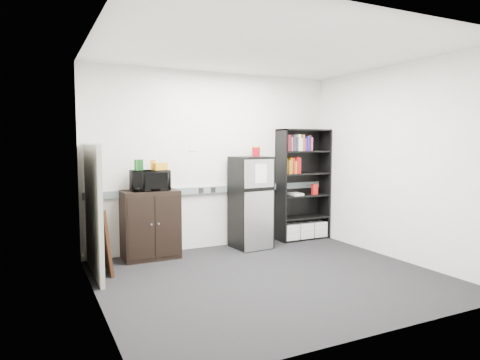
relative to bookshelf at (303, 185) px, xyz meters
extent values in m
plane|color=black|center=(-1.53, -1.57, -0.91)|extent=(4.00, 4.00, 0.00)
cube|color=silver|center=(-1.53, 0.18, 0.44)|extent=(4.00, 0.02, 2.70)
cube|color=silver|center=(0.47, -1.57, 0.44)|extent=(0.02, 3.50, 2.70)
cube|color=silver|center=(-3.53, -1.57, 0.44)|extent=(0.02, 3.50, 2.70)
cube|color=white|center=(-1.53, -1.57, 1.79)|extent=(4.00, 3.50, 0.02)
cube|color=slate|center=(-1.53, 0.15, -0.01)|extent=(3.92, 0.05, 0.10)
cube|color=white|center=(-1.88, 0.18, 0.64)|extent=(0.14, 0.00, 0.10)
cube|color=black|center=(-0.44, -0.01, 0.01)|extent=(0.02, 0.34, 1.85)
cube|color=black|center=(0.44, -0.01, 0.01)|extent=(0.02, 0.34, 1.85)
cube|color=black|center=(0.00, 0.16, 0.01)|extent=(0.90, 0.02, 1.85)
cube|color=black|center=(0.00, -0.01, 0.92)|extent=(0.90, 0.34, 0.02)
cube|color=black|center=(0.00, -0.01, -0.89)|extent=(0.85, 0.32, 0.03)
cube|color=black|center=(0.00, -0.01, -0.54)|extent=(0.85, 0.32, 0.03)
cube|color=black|center=(0.00, -0.01, -0.17)|extent=(0.85, 0.32, 0.02)
cube|color=black|center=(0.00, -0.01, 0.20)|extent=(0.85, 0.32, 0.02)
cube|color=black|center=(0.00, -0.01, 0.57)|extent=(0.85, 0.32, 0.02)
cube|color=white|center=(-0.28, -0.02, -0.76)|extent=(0.25, 0.30, 0.25)
cube|color=white|center=(0.00, -0.02, -0.76)|extent=(0.25, 0.30, 0.25)
cube|color=white|center=(0.28, -0.02, -0.76)|extent=(0.25, 0.30, 0.25)
cube|color=gray|center=(-3.43, -0.49, -0.11)|extent=(0.05, 1.30, 1.60)
cube|color=#B2B2B7|center=(-3.43, -0.49, 0.70)|extent=(0.06, 1.30, 0.02)
cube|color=black|center=(-2.62, -0.06, -0.43)|extent=(0.77, 0.48, 0.96)
cube|color=black|center=(-2.80, -0.31, -0.43)|extent=(0.35, 0.01, 0.85)
cube|color=black|center=(-2.43, -0.31, -0.43)|extent=(0.35, 0.01, 0.85)
cylinder|color=#B2B2B7|center=(-2.67, -0.32, -0.38)|extent=(0.02, 0.02, 0.02)
cylinder|color=#B2B2B7|center=(-2.57, -0.32, -0.38)|extent=(0.02, 0.02, 0.02)
imported|color=black|center=(-2.62, -0.08, 0.19)|extent=(0.52, 0.36, 0.28)
cube|color=#18541C|center=(-2.78, -0.05, 0.41)|extent=(0.08, 0.07, 0.15)
cube|color=#0D3C15|center=(-2.74, -0.05, 0.41)|extent=(0.07, 0.06, 0.15)
cube|color=orange|center=(-2.56, -0.05, 0.40)|extent=(0.08, 0.06, 0.14)
cube|color=orange|center=(-2.47, -0.10, 0.38)|extent=(0.20, 0.13, 0.10)
cube|color=black|center=(-1.06, -0.14, -0.22)|extent=(0.58, 0.58, 1.40)
cube|color=#B4B4B9|center=(-1.06, -0.41, 0.26)|extent=(0.51, 0.07, 0.42)
cube|color=#B4B4B9|center=(-1.06, -0.41, -0.45)|extent=(0.51, 0.07, 0.89)
cube|color=black|center=(-1.06, -0.42, 0.02)|extent=(0.51, 0.05, 0.03)
cube|color=white|center=(-1.04, -0.43, 0.26)|extent=(0.21, 0.02, 0.28)
cube|color=black|center=(-1.06, -0.14, 0.49)|extent=(0.58, 0.58, 0.02)
cylinder|color=#9E0715|center=(-0.91, -0.02, 0.58)|extent=(0.13, 0.13, 0.16)
cylinder|color=gold|center=(-0.91, -0.02, 0.67)|extent=(0.13, 0.13, 0.02)
cube|color=black|center=(-3.30, -0.43, -0.50)|extent=(0.12, 0.65, 0.83)
cube|color=silver|center=(-3.28, -0.43, -0.50)|extent=(0.08, 0.55, 0.70)
camera|label=1|loc=(-4.10, -5.95, 0.71)|focal=32.00mm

